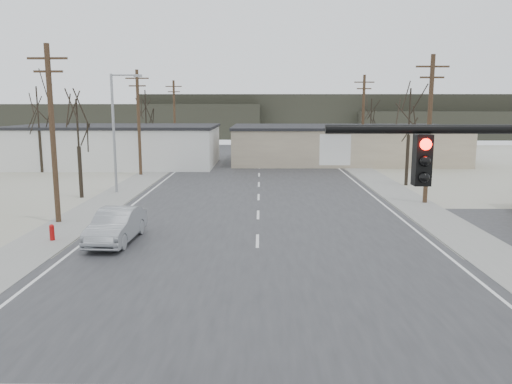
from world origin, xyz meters
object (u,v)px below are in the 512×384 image
Objects in this scene: fire_hydrant at (52,232)px; sedan_crossing at (116,225)px; car_far_b at (243,144)px; car_far_a at (267,155)px.

sedan_crossing is at bearing -3.61° from fire_hydrant.
sedan_crossing reaches higher than car_far_b.
fire_hydrant is 3.31m from sedan_crossing.
fire_hydrant is at bearing -116.83° from car_far_b.
car_far_b is (4.29, 55.21, -0.18)m from sedan_crossing.
fire_hydrant is at bearing 178.65° from sedan_crossing.
sedan_crossing is 55.38m from car_far_b.
sedan_crossing is at bearing -113.43° from car_far_b.
car_far_a is 1.43× the size of car_far_b.
fire_hydrant is at bearing 87.20° from car_far_a.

